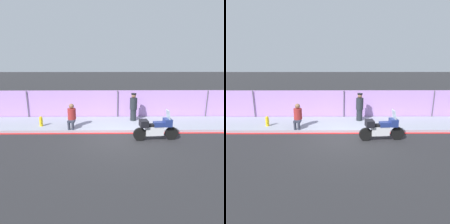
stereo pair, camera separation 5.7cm
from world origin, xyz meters
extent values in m
plane|color=#262628|center=(0.00, 0.00, 0.00)|extent=(120.00, 120.00, 0.00)
cube|color=#8E93A3|center=(0.00, 2.17, 0.07)|extent=(42.03, 2.62, 0.13)
cube|color=red|center=(0.00, 0.77, 0.00)|extent=(42.03, 0.18, 0.01)
cube|color=#AD7FC6|center=(0.00, 3.56, 0.90)|extent=(39.93, 0.08, 1.80)
cylinder|color=#4C4C51|center=(-5.66, 3.46, 0.90)|extent=(0.05, 0.05, 1.80)
cylinder|color=#4C4C51|center=(0.00, 3.46, 0.90)|extent=(0.05, 0.05, 1.80)
cylinder|color=#4C4C51|center=(5.66, 3.46, 0.90)|extent=(0.05, 0.05, 1.80)
cylinder|color=black|center=(2.38, -0.08, 0.30)|extent=(0.62, 0.18, 0.61)
cylinder|color=black|center=(0.88, -0.19, 0.30)|extent=(0.62, 0.18, 0.61)
cube|color=silver|center=(1.56, -0.14, 0.46)|extent=(0.85, 0.34, 0.44)
cube|color=navy|center=(1.77, -0.12, 0.77)|extent=(0.54, 0.34, 0.22)
cube|color=black|center=(1.47, -0.15, 0.73)|extent=(0.62, 0.32, 0.10)
cube|color=navy|center=(2.16, -0.10, 0.85)|extent=(0.35, 0.50, 0.34)
cube|color=silver|center=(2.16, -0.10, 1.23)|extent=(0.13, 0.43, 0.42)
cube|color=black|center=(1.05, -0.18, 0.83)|extent=(0.40, 0.53, 0.30)
cylinder|color=#1E2328|center=(0.90, 2.63, 0.47)|extent=(0.35, 0.35, 0.68)
cylinder|color=#1E2328|center=(0.90, 2.63, 1.15)|extent=(0.43, 0.43, 0.68)
sphere|color=brown|center=(0.90, 2.63, 1.62)|extent=(0.26, 0.26, 0.26)
cylinder|color=black|center=(0.90, 2.63, 1.73)|extent=(0.30, 0.30, 0.06)
cylinder|color=#2D3342|center=(-2.60, 0.97, 0.34)|extent=(0.14, 0.14, 0.40)
cylinder|color=#2D3342|center=(-2.41, 0.97, 0.34)|extent=(0.14, 0.14, 0.40)
cube|color=#2D3342|center=(-2.51, 1.18, 0.54)|extent=(0.37, 0.40, 0.10)
cylinder|color=maroon|center=(-2.51, 1.38, 0.87)|extent=(0.43, 0.43, 0.57)
sphere|color=brown|center=(-2.51, 1.38, 1.30)|extent=(0.27, 0.27, 0.27)
cylinder|color=gold|center=(-4.24, 1.60, 0.34)|extent=(0.18, 0.18, 0.42)
sphere|color=gold|center=(-4.24, 1.60, 0.60)|extent=(0.16, 0.16, 0.16)
cylinder|color=gold|center=(-4.24, 1.50, 0.36)|extent=(0.06, 0.07, 0.06)
camera|label=1|loc=(-0.52, -8.83, 3.58)|focal=32.00mm
camera|label=2|loc=(-0.46, -8.83, 3.58)|focal=32.00mm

